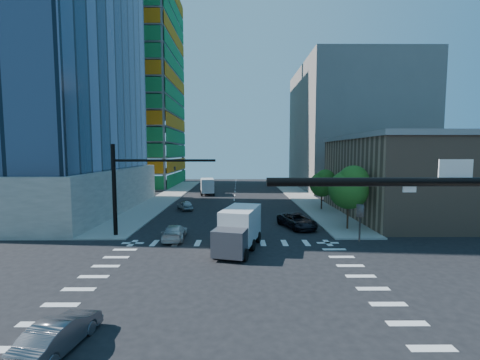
{
  "coord_description": "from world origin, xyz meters",
  "views": [
    {
      "loc": [
        0.75,
        -19.94,
        8.33
      ],
      "look_at": [
        0.89,
        8.0,
        5.93
      ],
      "focal_mm": 24.0,
      "sensor_mm": 36.0,
      "label": 1
    }
  ],
  "objects": [
    {
      "name": "car_sb_mid",
      "position": [
        -7.03,
        26.26,
        0.69
      ],
      "size": [
        3.15,
        4.36,
        1.38
      ],
      "primitive_type": "imported",
      "rotation": [
        0.0,
        0.0,
        3.57
      ],
      "color": "#999DA0",
      "rests_on": "ground"
    },
    {
      "name": "box_truck_near",
      "position": [
        0.69,
        6.82,
        1.54
      ],
      "size": [
        4.37,
        7.12,
        3.48
      ],
      "rotation": [
        0.0,
        0.0,
        -0.25
      ],
      "color": "black",
      "rests_on": "ground"
    },
    {
      "name": "car_sb_cross",
      "position": [
        -6.83,
        -6.96,
        0.69
      ],
      "size": [
        2.07,
        4.37,
        1.38
      ],
      "primitive_type": "imported",
      "rotation": [
        0.0,
        0.0,
        2.99
      ],
      "color": "#535257",
      "rests_on": "ground"
    },
    {
      "name": "car_sb_near",
      "position": [
        -5.37,
        10.28,
        0.71
      ],
      "size": [
        2.19,
        4.95,
        1.41
      ],
      "primitive_type": "imported",
      "rotation": [
        0.0,
        0.0,
        3.19
      ],
      "color": "silver",
      "rests_on": "ground"
    },
    {
      "name": "sidewalk_nw",
      "position": [
        -12.5,
        40.0,
        0.07
      ],
      "size": [
        5.0,
        60.0,
        0.15
      ],
      "primitive_type": "cube",
      "color": "#9C9994",
      "rests_on": "ground"
    },
    {
      "name": "road_markings",
      "position": [
        0.0,
        0.0,
        0.01
      ],
      "size": [
        20.0,
        20.0,
        0.01
      ],
      "primitive_type": "cube",
      "color": "silver",
      "rests_on": "ground"
    },
    {
      "name": "car_nb_far",
      "position": [
        7.23,
        14.98,
        0.79
      ],
      "size": [
        4.3,
        6.24,
        1.58
      ],
      "primitive_type": "imported",
      "rotation": [
        0.0,
        0.0,
        0.32
      ],
      "color": "black",
      "rests_on": "ground"
    },
    {
      "name": "box_truck_far",
      "position": [
        -5.51,
        43.55,
        1.42
      ],
      "size": [
        3.45,
        6.42,
        3.2
      ],
      "rotation": [
        0.0,
        0.0,
        3.29
      ],
      "color": "black",
      "rests_on": "ground"
    },
    {
      "name": "sidewalk_ne",
      "position": [
        12.5,
        40.0,
        0.07
      ],
      "size": [
        5.0,
        60.0,
        0.15
      ],
      "primitive_type": "cube",
      "color": "#9C9994",
      "rests_on": "ground"
    },
    {
      "name": "bg_building_ne",
      "position": [
        27.0,
        55.0,
        14.0
      ],
      "size": [
        24.0,
        30.0,
        28.0
      ],
      "primitive_type": "cube",
      "color": "slate",
      "rests_on": "ground"
    },
    {
      "name": "commercial_building",
      "position": [
        25.0,
        22.0,
        5.31
      ],
      "size": [
        20.5,
        22.5,
        10.6
      ],
      "color": "#956F57",
      "rests_on": "ground"
    },
    {
      "name": "ground",
      "position": [
        0.0,
        0.0,
        0.0
      ],
      "size": [
        160.0,
        160.0,
        0.0
      ],
      "primitive_type": "plane",
      "color": "black",
      "rests_on": "ground"
    },
    {
      "name": "tree_north",
      "position": [
        12.93,
        25.9,
        3.99
      ],
      "size": [
        3.54,
        3.52,
        5.78
      ],
      "color": "#382316",
      "rests_on": "sidewalk_ne"
    },
    {
      "name": "construction_building",
      "position": [
        -27.41,
        61.93,
        24.61
      ],
      "size": [
        25.16,
        34.5,
        70.6
      ],
      "color": "gray",
      "rests_on": "ground"
    },
    {
      "name": "signal_mast_nw",
      "position": [
        -10.0,
        11.5,
        5.49
      ],
      "size": [
        10.2,
        0.4,
        9.0
      ],
      "color": "black",
      "rests_on": "sidewalk_nw"
    },
    {
      "name": "tree_south",
      "position": [
        12.63,
        13.9,
        4.69
      ],
      "size": [
        4.16,
        4.16,
        6.82
      ],
      "color": "#382316",
      "rests_on": "sidewalk_ne"
    }
  ]
}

